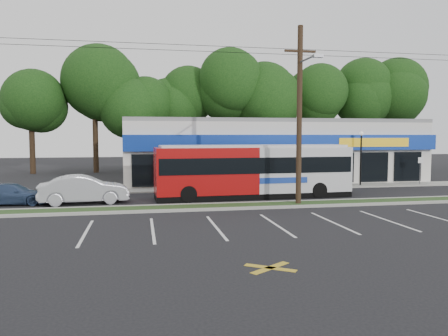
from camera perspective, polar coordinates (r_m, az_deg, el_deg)
ground at (r=23.35m, az=3.59°, el=-5.47°), size 120.00×120.00×0.00m
grass_strip at (r=24.30m, az=3.00°, el=-4.94°), size 40.00×1.60×0.12m
curb_south at (r=23.48m, az=3.50°, el=-5.25°), size 40.00×0.25×0.14m
curb_north at (r=25.11m, az=2.53°, el=-4.62°), size 40.00×0.25×0.14m
sidewalk at (r=33.31m, az=8.06°, el=-2.49°), size 32.00×2.20×0.10m
strip_mall at (r=39.84m, az=5.55°, el=2.40°), size 25.00×12.55×5.30m
utility_pole at (r=24.79m, az=9.51°, el=7.60°), size 50.00×2.77×10.00m
lamp_post at (r=35.34m, az=17.46°, el=2.01°), size 0.30×0.30×4.25m
sign_post at (r=37.84m, az=24.26°, el=0.27°), size 0.45×0.10×2.23m
tree_line at (r=49.46m, az=0.55°, el=9.47°), size 46.76×6.76×11.83m
metrobus at (r=27.78m, az=3.90°, el=-0.22°), size 12.55×3.07×3.35m
car_dark at (r=30.26m, az=11.68°, el=-1.72°), size 5.10×2.52×1.67m
car_silver at (r=26.57m, az=-17.81°, el=-2.68°), size 5.19×2.30×1.66m
car_blue at (r=27.76m, az=-25.94°, el=-3.07°), size 4.29×1.93×1.22m
pedestrian_a at (r=32.54m, az=7.21°, el=-1.33°), size 0.67×0.56×1.57m
pedestrian_b at (r=30.54m, az=10.44°, el=-1.72°), size 0.82×0.67×1.60m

